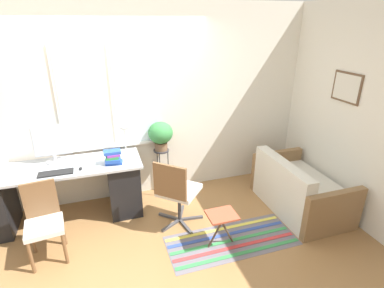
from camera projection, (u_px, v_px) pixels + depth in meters
ground_plane at (131, 221)px, 3.94m from camera, size 14.00×14.00×0.00m
wall_back_with_window at (116, 108)px, 4.05m from camera, size 9.00×0.12×2.70m
wall_right_with_picture at (324, 104)px, 4.22m from camera, size 0.08×9.00×2.70m
desk at (62, 192)px, 3.84m from camera, size 2.04×0.65×0.77m
monitor at (52, 144)px, 3.74m from camera, size 0.44×0.22×0.49m
keyboard at (56, 173)px, 3.54m from camera, size 0.39×0.15×0.02m
mouse at (81, 168)px, 3.63m from camera, size 0.04×0.06×0.03m
desk_lamp at (124, 132)px, 3.98m from camera, size 0.15×0.15×0.42m
book_stack at (113, 157)px, 3.76m from camera, size 0.23×0.19×0.18m
desk_chair_wooden at (44, 220)px, 3.22m from camera, size 0.42×0.43×0.86m
office_chair_swivel at (176, 191)px, 3.70m from camera, size 0.65×0.65×0.92m
couch_loveseat at (298, 191)px, 4.14m from camera, size 0.82×1.33×0.75m
plant_stand at (162, 157)px, 4.37m from camera, size 0.22×0.22×0.72m
potted_plant at (161, 134)px, 4.23m from camera, size 0.35×0.35×0.42m
floor_rug_striped at (232, 240)px, 3.59m from camera, size 1.56×0.64×0.01m
folding_stool at (222, 218)px, 3.39m from camera, size 0.33×0.28×0.43m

